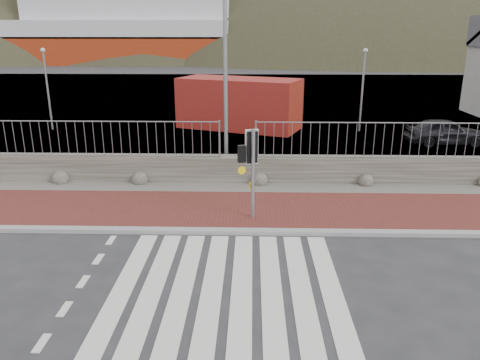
{
  "coord_description": "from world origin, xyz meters",
  "views": [
    {
      "loc": [
        0.49,
        -7.99,
        4.99
      ],
      "look_at": [
        0.19,
        3.0,
        1.44
      ],
      "focal_mm": 35.0,
      "sensor_mm": 36.0,
      "label": 1
    }
  ],
  "objects_px": {
    "ferry": "(92,27)",
    "car_a": "(445,132)",
    "streetlight": "(229,47)",
    "shipping_container": "(239,103)",
    "traffic_signal_far": "(252,155)"
  },
  "relations": [
    {
      "from": "ferry",
      "to": "car_a",
      "type": "distance_m",
      "value": 64.65
    },
    {
      "from": "streetlight",
      "to": "shipping_container",
      "type": "height_order",
      "value": "streetlight"
    },
    {
      "from": "streetlight",
      "to": "traffic_signal_far",
      "type": "bearing_deg",
      "value": -86.35
    },
    {
      "from": "traffic_signal_far",
      "to": "car_a",
      "type": "height_order",
      "value": "traffic_signal_far"
    },
    {
      "from": "traffic_signal_far",
      "to": "shipping_container",
      "type": "height_order",
      "value": "shipping_container"
    },
    {
      "from": "ferry",
      "to": "streetlight",
      "type": "relative_size",
      "value": 6.35
    },
    {
      "from": "car_a",
      "to": "traffic_signal_far",
      "type": "bearing_deg",
      "value": 133.96
    },
    {
      "from": "traffic_signal_far",
      "to": "shipping_container",
      "type": "distance_m",
      "value": 12.64
    },
    {
      "from": "shipping_container",
      "to": "car_a",
      "type": "relative_size",
      "value": 1.79
    },
    {
      "from": "traffic_signal_far",
      "to": "ferry",
      "type": "bearing_deg",
      "value": -87.79
    },
    {
      "from": "shipping_container",
      "to": "car_a",
      "type": "height_order",
      "value": "shipping_container"
    },
    {
      "from": "traffic_signal_far",
      "to": "shipping_container",
      "type": "bearing_deg",
      "value": -106.07
    },
    {
      "from": "streetlight",
      "to": "shipping_container",
      "type": "xyz_separation_m",
      "value": [
        0.08,
        8.42,
        -3.14
      ]
    },
    {
      "from": "ferry",
      "to": "car_a",
      "type": "xyz_separation_m",
      "value": [
        33.87,
        -54.86,
        -4.77
      ]
    },
    {
      "from": "traffic_signal_far",
      "to": "streetlight",
      "type": "height_order",
      "value": "streetlight"
    }
  ]
}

